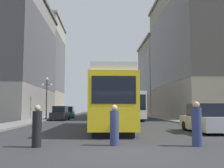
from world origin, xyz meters
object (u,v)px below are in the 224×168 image
at_px(pedestrian_on_sidewalk, 197,125).
at_px(lamp_post_left_far, 47,92).
at_px(parked_car_left_mid, 68,113).
at_px(streetcar, 110,101).
at_px(parked_car_left_near, 60,114).
at_px(transit_bus, 128,105).
at_px(parked_car_right_far, 205,119).
at_px(pedestrian_crossing_far, 37,127).
at_px(pedestrian_crossing_near, 114,126).

bearing_deg(pedestrian_on_sidewalk, lamp_post_left_far, -85.81).
bearing_deg(lamp_post_left_far, parked_car_left_mid, 75.99).
xyz_separation_m(streetcar, parked_car_left_near, (-5.84, 14.12, -1.26)).
relative_size(transit_bus, parked_car_right_far, 2.53).
bearing_deg(streetcar, pedestrian_crossing_far, -109.06).
xyz_separation_m(streetcar, transit_bus, (3.07, 14.78, -0.15)).
relative_size(streetcar, transit_bus, 1.12).
xyz_separation_m(parked_car_right_far, pedestrian_crossing_far, (-9.20, -5.79, -0.07)).
bearing_deg(parked_car_left_near, transit_bus, 7.23).
height_order(parked_car_left_near, pedestrian_crossing_near, parked_car_left_near).
bearing_deg(pedestrian_on_sidewalk, pedestrian_crossing_far, -20.88).
height_order(streetcar, parked_car_left_mid, streetcar).
distance_m(parked_car_left_near, parked_car_right_far, 21.03).
relative_size(parked_car_left_near, pedestrian_on_sidewalk, 2.48).
distance_m(parked_car_right_far, pedestrian_on_sidewalk, 6.47).
xyz_separation_m(parked_car_right_far, pedestrian_crossing_near, (-6.11, -5.47, -0.07)).
bearing_deg(streetcar, transit_bus, 78.96).
xyz_separation_m(transit_bus, parked_car_left_mid, (-8.91, 7.52, -1.10)).
height_order(parked_car_left_mid, pedestrian_crossing_near, parked_car_left_mid).
distance_m(parked_car_left_mid, parked_car_right_far, 28.18).
distance_m(parked_car_left_near, pedestrian_crossing_near, 23.58).
bearing_deg(pedestrian_on_sidewalk, parked_car_left_mid, -94.42).
relative_size(parked_car_left_near, parked_car_left_mid, 0.95).
height_order(streetcar, transit_bus, streetcar).
relative_size(streetcar, pedestrian_on_sidewalk, 7.62).
distance_m(pedestrian_crossing_near, pedestrian_crossing_far, 3.11).
height_order(parked_car_left_mid, parked_car_right_far, same).
xyz_separation_m(parked_car_left_near, parked_car_right_far, (11.78, -17.42, 0.00)).
bearing_deg(parked_car_left_mid, streetcar, -76.37).
xyz_separation_m(parked_car_left_mid, pedestrian_crossing_far, (2.58, -31.39, -0.07)).
bearing_deg(pedestrian_crossing_far, parked_car_left_near, -59.40).
bearing_deg(pedestrian_crossing_far, pedestrian_on_sidewalk, -156.22).
xyz_separation_m(parked_car_left_near, pedestrian_crossing_near, (5.67, -22.89, -0.06)).
bearing_deg(parked_car_left_near, pedestrian_crossing_near, -73.04).
bearing_deg(streetcar, parked_car_left_near, 113.15).
relative_size(pedestrian_crossing_near, lamp_post_left_far, 0.31).
bearing_deg(pedestrian_crossing_near, parked_car_left_near, 133.54).
distance_m(streetcar, parked_car_left_near, 15.34).
distance_m(parked_car_left_near, lamp_post_left_far, 3.50).
relative_size(parked_car_left_near, lamp_post_left_far, 0.83).
distance_m(streetcar, transit_bus, 15.09).
relative_size(parked_car_right_far, lamp_post_left_far, 0.90).
bearing_deg(transit_bus, lamp_post_left_far, 179.58).
bearing_deg(pedestrian_on_sidewalk, parked_car_right_far, -135.83).
bearing_deg(parked_car_left_mid, transit_bus, -41.23).
xyz_separation_m(streetcar, parked_car_right_far, (5.94, -3.30, -1.26)).
relative_size(transit_bus, pedestrian_crossing_far, 7.41).
bearing_deg(transit_bus, pedestrian_on_sidewalk, -90.67).
xyz_separation_m(pedestrian_crossing_near, lamp_post_left_far, (-7.57, 23.45, 2.94)).
xyz_separation_m(streetcar, parked_car_left_mid, (-5.84, 22.30, -1.26)).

